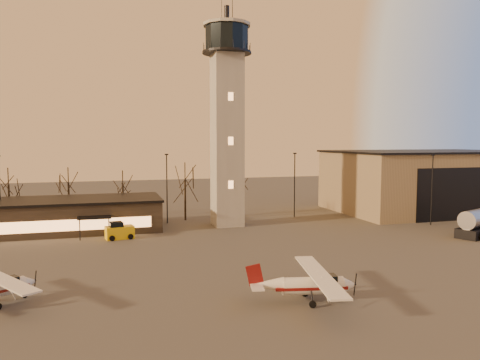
% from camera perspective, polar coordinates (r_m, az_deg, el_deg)
% --- Properties ---
extents(ground, '(220.00, 220.00, 0.00)m').
position_cam_1_polar(ground, '(39.55, 9.85, -13.02)').
color(ground, '#3C3A37').
rests_on(ground, ground).
extents(control_tower, '(6.80, 6.80, 32.60)m').
position_cam_1_polar(control_tower, '(66.02, -1.60, 8.55)').
color(control_tower, '#989690').
rests_on(control_tower, ground).
extents(hangar, '(30.60, 20.60, 10.30)m').
position_cam_1_polar(hangar, '(86.10, 21.55, -0.09)').
color(hangar, '#8F7D5D').
rests_on(hangar, ground).
extents(terminal, '(25.40, 12.20, 4.30)m').
position_cam_1_polar(terminal, '(66.67, -20.68, -4.02)').
color(terminal, black).
rests_on(terminal, ground).
extents(light_poles, '(58.50, 12.25, 10.14)m').
position_cam_1_polar(light_poles, '(67.32, -1.38, -0.83)').
color(light_poles, black).
rests_on(light_poles, ground).
extents(tree_row, '(37.20, 9.20, 8.80)m').
position_cam_1_polar(tree_row, '(73.21, -13.86, -0.09)').
color(tree_row, black).
rests_on(tree_row, ground).
extents(cessna_front, '(8.80, 11.07, 3.05)m').
position_cam_1_polar(cessna_front, '(36.37, 9.07, -12.91)').
color(cessna_front, silver).
rests_on(cessna_front, ground).
extents(service_cart, '(3.59, 2.61, 2.11)m').
position_cam_1_polar(service_cart, '(59.69, -14.52, -6.19)').
color(service_cart, yellow).
rests_on(service_cart, ground).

